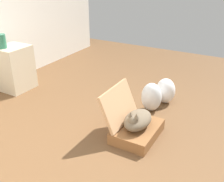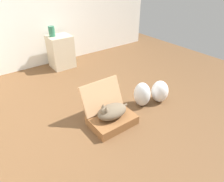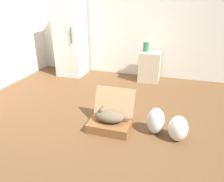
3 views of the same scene
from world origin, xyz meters
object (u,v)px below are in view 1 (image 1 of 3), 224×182
side_table (15,68)px  suitcase_base (137,131)px  vase_tall (2,41)px  cat (137,120)px  plastic_bag_clear (165,91)px  plastic_bag_white (151,97)px

side_table → suitcase_base: bearing=-97.0°
vase_tall → cat: bearing=-94.2°
side_table → vase_tall: bearing=160.6°
suitcase_base → vase_tall: size_ratio=3.01×
cat → plastic_bag_clear: size_ratio=1.42×
cat → vase_tall: 2.35m
plastic_bag_white → suitcase_base: bearing=-171.6°
vase_tall → plastic_bag_white: bearing=-77.0°
vase_tall → suitcase_base: bearing=-93.9°
cat → vase_tall: (0.17, 2.27, 0.57)m
cat → side_table: bearing=82.7°
side_table → plastic_bag_white: bearing=-79.8°
suitcase_base → side_table: size_ratio=0.89×
plastic_bag_clear → vase_tall: vase_tall is taller
suitcase_base → cat: 0.16m
vase_tall → plastic_bag_clear: bearing=-70.3°
plastic_bag_white → plastic_bag_clear: bearing=-15.8°
plastic_bag_clear → side_table: (-0.70, 2.22, 0.16)m
plastic_bag_clear → vase_tall: 2.48m
plastic_bag_clear → vase_tall: size_ratio=1.78×
plastic_bag_white → plastic_bag_clear: size_ratio=1.09×
side_table → vase_tall: 0.46m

